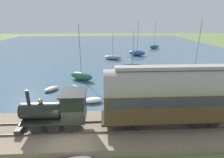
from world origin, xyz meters
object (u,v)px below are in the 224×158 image
at_px(sailboat_green, 81,76).
at_px(rowboat_off_pier, 51,89).
at_px(sailboat_teal, 154,46).
at_px(rowboat_mid_harbor, 93,100).
at_px(sailboat_navy, 132,67).
at_px(steam_locomotive, 59,109).
at_px(sailboat_gray, 113,57).
at_px(passenger_coach, 168,94).
at_px(sailboat_brown, 194,73).
at_px(rowboat_far_out, 139,105).
at_px(rowboat_near_shore, 125,87).
at_px(sailboat_blue, 137,53).

relative_size(sailboat_green, rowboat_off_pier, 3.76).
bearing_deg(sailboat_teal, rowboat_mid_harbor, 141.09).
relative_size(sailboat_navy, rowboat_off_pier, 3.18).
height_order(steam_locomotive, sailboat_green, sailboat_green).
relative_size(sailboat_gray, rowboat_mid_harbor, 2.62).
relative_size(sailboat_teal, sailboat_green, 1.00).
bearing_deg(sailboat_green, steam_locomotive, -151.50).
xyz_separation_m(passenger_coach, sailboat_navy, (18.18, -0.38, -2.77)).
relative_size(sailboat_brown, rowboat_far_out, 2.87).
height_order(sailboat_teal, rowboat_mid_harbor, sailboat_teal).
bearing_deg(rowboat_near_shore, steam_locomotive, -153.91).
relative_size(rowboat_far_out, rowboat_near_shore, 1.12).
bearing_deg(sailboat_green, passenger_coach, -119.04).
bearing_deg(sailboat_green, rowboat_near_shore, -92.31).
bearing_deg(rowboat_off_pier, sailboat_green, -89.39).
xyz_separation_m(steam_locomotive, rowboat_mid_harbor, (5.51, -2.19, -2.02)).
distance_m(sailboat_blue, rowboat_far_out, 26.63).
bearing_deg(passenger_coach, rowboat_mid_harbor, 47.45).
distance_m(steam_locomotive, rowboat_far_out, 8.50).
height_order(sailboat_gray, rowboat_mid_harbor, sailboat_gray).
xyz_separation_m(sailboat_gray, rowboat_far_out, (-22.24, -1.51, -0.27)).
bearing_deg(sailboat_blue, steam_locomotive, 179.03).
bearing_deg(rowboat_near_shore, rowboat_mid_harbor, -166.48).
xyz_separation_m(sailboat_navy, rowboat_mid_harbor, (-12.67, 6.38, -0.28)).
height_order(passenger_coach, rowboat_off_pier, passenger_coach).
bearing_deg(sailboat_brown, steam_locomotive, 106.51).
distance_m(sailboat_gray, rowboat_near_shore, 17.22).
relative_size(sailboat_gray, rowboat_near_shore, 2.09).
bearing_deg(rowboat_off_pier, sailboat_blue, -83.29).
bearing_deg(sailboat_blue, rowboat_mid_harbor, 179.18).
relative_size(sailboat_gray, rowboat_off_pier, 2.63).
xyz_separation_m(sailboat_brown, sailboat_blue, (16.63, 5.91, 0.13)).
bearing_deg(rowboat_near_shore, passenger_coach, -108.04).
height_order(sailboat_blue, rowboat_near_shore, sailboat_blue).
bearing_deg(sailboat_green, sailboat_navy, -29.22).
distance_m(rowboat_far_out, rowboat_off_pier, 11.35).
bearing_deg(passenger_coach, sailboat_gray, 5.76).
height_order(sailboat_blue, rowboat_mid_harbor, sailboat_blue).
height_order(passenger_coach, sailboat_gray, sailboat_gray).
height_order(steam_locomotive, rowboat_off_pier, steam_locomotive).
xyz_separation_m(sailboat_gray, rowboat_off_pier, (-17.43, 8.76, -0.25)).
distance_m(steam_locomotive, sailboat_brown, 22.50).
distance_m(sailboat_green, rowboat_far_out, 11.10).
xyz_separation_m(sailboat_navy, rowboat_off_pier, (-9.08, 11.82, -0.31)).
xyz_separation_m(sailboat_brown, rowboat_off_pier, (-4.76, 20.88, -0.34)).
distance_m(sailboat_blue, rowboat_off_pier, 26.12).
height_order(rowboat_near_shore, rowboat_mid_harbor, rowboat_mid_harbor).
height_order(steam_locomotive, rowboat_mid_harbor, steam_locomotive).
bearing_deg(sailboat_brown, rowboat_off_pier, 81.20).
height_order(sailboat_teal, sailboat_navy, sailboat_teal).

